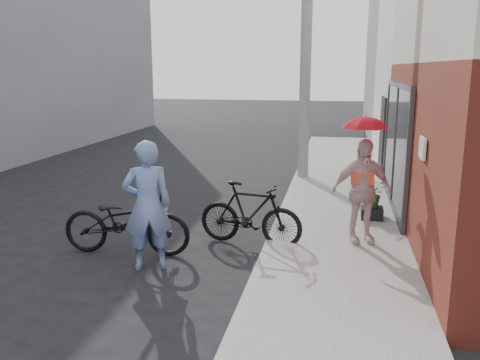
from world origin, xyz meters
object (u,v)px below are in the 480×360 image
(utility_pole, at_px, (306,44))
(officer, at_px, (147,205))
(bike_right, at_px, (250,214))
(planter, at_px, (372,213))
(bike_left, at_px, (126,221))
(kimono_woman, at_px, (362,191))

(utility_pole, height_order, officer, utility_pole)
(bike_right, distance_m, planter, 2.61)
(bike_left, xyz_separation_m, kimono_woman, (3.66, 0.95, 0.43))
(officer, height_order, bike_left, officer)
(bike_right, bearing_deg, officer, 143.84)
(officer, distance_m, bike_right, 1.88)
(bike_right, xyz_separation_m, planter, (2.08, 1.56, -0.31))
(bike_left, xyz_separation_m, bike_right, (1.86, 0.80, -0.00))
(utility_pole, xyz_separation_m, bike_right, (-0.50, -5.18, -2.96))
(kimono_woman, bearing_deg, planter, 60.26)
(bike_left, bearing_deg, officer, -134.99)
(planter, bearing_deg, bike_left, -149.09)
(utility_pole, bearing_deg, kimono_woman, -75.53)
(bike_right, relative_size, kimono_woman, 1.05)
(officer, relative_size, kimono_woman, 1.13)
(bike_left, height_order, kimono_woman, kimono_woman)
(kimono_woman, distance_m, planter, 1.62)
(officer, height_order, kimono_woman, officer)
(officer, relative_size, bike_right, 1.08)
(utility_pole, bearing_deg, planter, -66.49)
(officer, bearing_deg, utility_pole, -129.89)
(bike_right, bearing_deg, utility_pole, 3.18)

